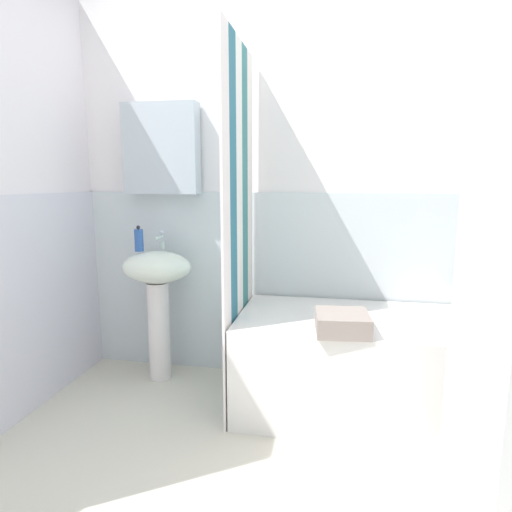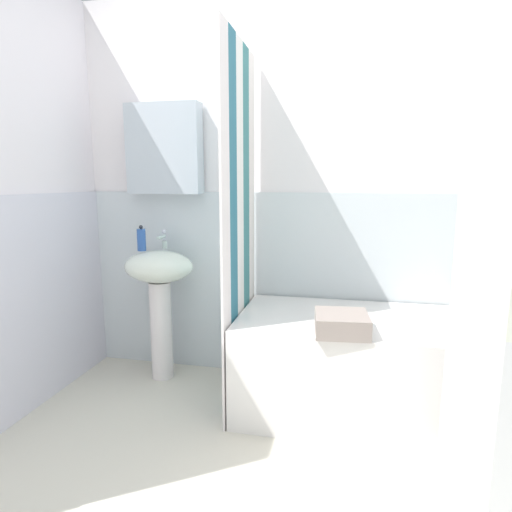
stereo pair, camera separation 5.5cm
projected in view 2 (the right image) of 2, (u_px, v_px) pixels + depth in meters
wall_back_tiled at (313, 202)px, 2.63m from camera, size 3.60×0.18×2.40m
sink at (160, 286)px, 2.69m from camera, size 0.44×0.34×0.84m
faucet at (163, 240)px, 2.72m from camera, size 0.03×0.12×0.12m
soap_dispenser at (141, 239)px, 2.65m from camera, size 0.05×0.05×0.16m
bathtub at (383, 367)px, 2.31m from camera, size 1.57×0.71×0.54m
shower_curtain at (240, 230)px, 2.35m from camera, size 0.01×0.71×2.00m
conditioner_bottle at (510, 299)px, 2.37m from camera, size 0.05×0.05×0.17m
lotion_bottle at (488, 297)px, 2.40m from camera, size 0.05×0.05×0.18m
body_wash_bottle at (461, 298)px, 2.41m from camera, size 0.06×0.06×0.16m
towel_folded at (342, 323)px, 2.06m from camera, size 0.28×0.27×0.10m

